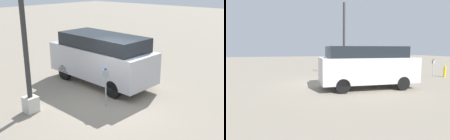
% 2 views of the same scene
% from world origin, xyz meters
% --- Properties ---
extents(ground_plane, '(80.00, 80.00, 0.00)m').
position_xyz_m(ground_plane, '(0.00, 0.00, 0.00)').
color(ground_plane, gray).
extents(parking_meter_near, '(0.20, 0.12, 1.46)m').
position_xyz_m(parking_meter_near, '(-0.06, 0.36, 1.07)').
color(parking_meter_near, '#9E9EA3').
rests_on(parking_meter_near, ground).
extents(lamp_post, '(0.44, 0.44, 5.25)m').
position_xyz_m(lamp_post, '(1.60, 2.37, 1.74)').
color(lamp_post, beige).
rests_on(lamp_post, ground).
extents(parked_van, '(5.03, 2.11, 2.18)m').
position_xyz_m(parked_van, '(1.74, -1.33, 1.18)').
color(parked_van, '#B2B2B7').
rests_on(parked_van, ground).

